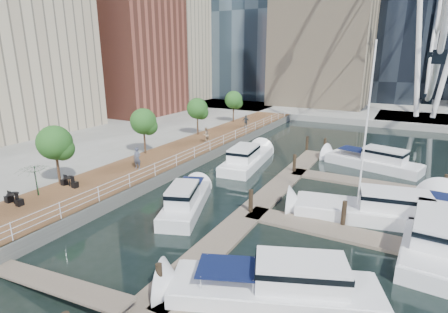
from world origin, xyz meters
TOP-DOWN VIEW (x-y plane):
  - ground at (0.00, 0.00)m, footprint 520.00×520.00m
  - boardwalk at (-9.00, 15.00)m, footprint 6.00×60.00m
  - seawall at (-6.00, 15.00)m, footprint 0.25×60.00m
  - land_inland at (-36.00, 15.00)m, footprint 48.00×90.00m
  - land_far at (0.00, 102.00)m, footprint 200.00×114.00m
  - pier at (14.00, 52.00)m, footprint 14.00×12.00m
  - railing at (-6.10, 15.00)m, footprint 0.10×60.00m
  - floating_docks at (7.97, 9.98)m, footprint 16.00×34.00m
  - midrise_condos at (-33.57, 26.82)m, footprint 19.00×67.00m
  - street_trees at (-11.40, 14.00)m, footprint 2.60×42.60m
  - yacht_foreground at (7.56, 0.31)m, footprint 10.47×6.27m
  - pedestrian_near at (-8.67, 9.79)m, footprint 0.77×0.57m
  - pedestrian_mid at (-8.39, 20.97)m, footprint 0.88×1.00m
  - pedestrian_far at (-7.84, 30.76)m, footprint 1.04×0.45m
  - moored_yachts at (9.04, 11.30)m, footprint 20.17×34.35m

SIDE VIEW (x-z plane):
  - ground at x=0.00m, z-range 0.00..0.00m
  - yacht_foreground at x=7.56m, z-range -1.07..1.07m
  - moored_yachts at x=9.04m, z-range -5.75..5.75m
  - floating_docks at x=7.97m, z-range -0.81..1.79m
  - boardwalk at x=-9.00m, z-range 0.00..1.00m
  - seawall at x=-6.00m, z-range 0.00..1.00m
  - land_inland at x=-36.00m, z-range 0.00..1.00m
  - land_far at x=0.00m, z-range 0.00..1.00m
  - pier at x=14.00m, z-range 0.00..1.00m
  - railing at x=-6.10m, z-range 1.00..2.05m
  - pedestrian_mid at x=-8.39m, z-range 1.00..2.75m
  - pedestrian_far at x=-7.84m, z-range 1.00..2.77m
  - pedestrian_near at x=-8.67m, z-range 1.00..2.92m
  - street_trees at x=-11.40m, z-range 1.99..6.59m
  - midrise_condos at x=-33.57m, z-range -0.58..27.42m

